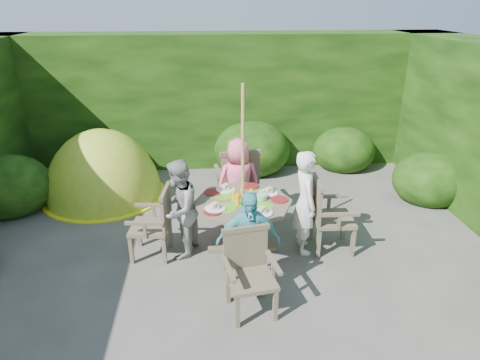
{
  "coord_description": "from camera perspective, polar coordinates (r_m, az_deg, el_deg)",
  "views": [
    {
      "loc": [
        -0.28,
        -4.33,
        3.07
      ],
      "look_at": [
        0.16,
        0.88,
        0.85
      ],
      "focal_mm": 32.0,
      "sensor_mm": 36.0,
      "label": 1
    }
  ],
  "objects": [
    {
      "name": "garden_chair_left",
      "position": [
        5.52,
        -11.17,
        -5.52
      ],
      "size": [
        0.53,
        0.59,
        0.89
      ],
      "rotation": [
        0.0,
        0.0,
        -1.68
      ],
      "color": "#483F2F",
      "rests_on": "ground"
    },
    {
      "name": "child_right",
      "position": [
        5.51,
        8.7,
        -2.95
      ],
      "size": [
        0.34,
        0.51,
        1.38
      ],
      "primitive_type": "imported",
      "rotation": [
        0.0,
        0.0,
        1.59
      ],
      "color": "silver",
      "rests_on": "ground"
    },
    {
      "name": "child_front",
      "position": [
        4.73,
        1.09,
        -8.37
      ],
      "size": [
        0.72,
        0.31,
        1.22
      ],
      "primitive_type": "imported",
      "rotation": [
        0.0,
        0.0,
        0.02
      ],
      "color": "#51B1BE",
      "rests_on": "ground"
    },
    {
      "name": "ground",
      "position": [
        5.32,
        -0.92,
        -12.29
      ],
      "size": [
        60.0,
        60.0,
        0.0
      ],
      "primitive_type": "plane",
      "color": "#4B4843",
      "rests_on": "ground"
    },
    {
      "name": "garden_chair_right",
      "position": [
        5.66,
        11.52,
        -4.44
      ],
      "size": [
        0.54,
        0.59,
        0.96
      ],
      "rotation": [
        0.0,
        0.0,
        1.53
      ],
      "color": "#483F2F",
      "rests_on": "ground"
    },
    {
      "name": "garden_chair_front",
      "position": [
        4.56,
        1.23,
        -11.94
      ],
      "size": [
        0.59,
        0.55,
        0.87
      ],
      "rotation": [
        0.0,
        0.0,
        0.18
      ],
      "color": "#483F2F",
      "rests_on": "ground"
    },
    {
      "name": "patio_table",
      "position": [
        5.43,
        0.4,
        -3.92
      ],
      "size": [
        1.28,
        1.28,
        0.88
      ],
      "rotation": [
        0.0,
        0.0,
        -0.02
      ],
      "color": "#483F2F",
      "rests_on": "ground"
    },
    {
      "name": "child_left",
      "position": [
        5.42,
        -8.13,
        -3.89
      ],
      "size": [
        0.66,
        0.75,
        1.29
      ],
      "primitive_type": "imported",
      "rotation": [
        0.0,
        0.0,
        -1.89
      ],
      "color": "gray",
      "rests_on": "ground"
    },
    {
      "name": "parasol_pole",
      "position": [
        5.22,
        0.37,
        0.81
      ],
      "size": [
        0.04,
        0.04,
        2.2
      ],
      "primitive_type": "cylinder",
      "rotation": [
        0.0,
        0.0,
        -0.02
      ],
      "color": "olive",
      "rests_on": "ground"
    },
    {
      "name": "garden_chair_back",
      "position": [
        6.44,
        -0.25,
        -0.04
      ],
      "size": [
        0.69,
        0.63,
        1.03
      ],
      "rotation": [
        0.0,
        0.0,
        3.27
      ],
      "color": "#483F2F",
      "rests_on": "ground"
    },
    {
      "name": "child_back",
      "position": [
        6.14,
        -0.2,
        -0.28
      ],
      "size": [
        0.68,
        0.48,
        1.29
      ],
      "primitive_type": "imported",
      "rotation": [
        0.0,
        0.0,
        3.26
      ],
      "color": "#F66588",
      "rests_on": "ground"
    },
    {
      "name": "dome_tent",
      "position": [
        7.59,
        -17.49,
        -2.03
      ],
      "size": [
        2.17,
        2.17,
        2.29
      ],
      "rotation": [
        0.0,
        0.0,
        0.17
      ],
      "color": "#90B122",
      "rests_on": "ground"
    },
    {
      "name": "hedge_enclosure",
      "position": [
        5.96,
        -1.9,
        5.18
      ],
      "size": [
        9.0,
        9.0,
        2.5
      ],
      "color": "black",
      "rests_on": "ground"
    }
  ]
}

